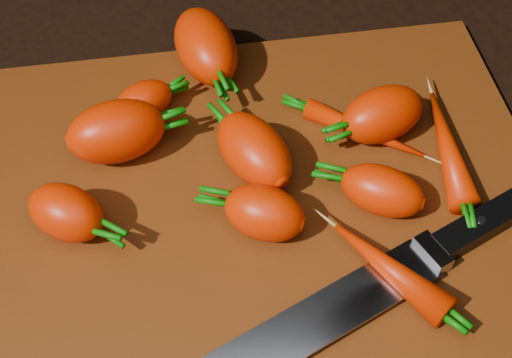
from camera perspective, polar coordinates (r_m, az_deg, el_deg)
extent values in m
cube|color=black|center=(0.62, 0.14, -2.72)|extent=(2.00, 2.00, 0.01)
cube|color=#77320C|center=(0.61, 0.15, -2.12)|extent=(0.50, 0.40, 0.01)
ellipsoid|color=red|center=(0.63, -11.10, 3.75)|extent=(0.09, 0.07, 0.06)
ellipsoid|color=red|center=(0.57, 0.67, -2.73)|extent=(0.08, 0.07, 0.05)
ellipsoid|color=red|center=(0.70, -4.04, 10.55)|extent=(0.08, 0.11, 0.06)
ellipsoid|color=red|center=(0.61, -0.17, 2.29)|extent=(0.08, 0.10, 0.05)
ellipsoid|color=red|center=(0.65, 10.07, 5.12)|extent=(0.09, 0.07, 0.05)
ellipsoid|color=red|center=(0.67, -8.94, 6.22)|extent=(0.06, 0.05, 0.04)
ellipsoid|color=red|center=(0.59, 10.06, -0.92)|extent=(0.08, 0.07, 0.04)
ellipsoid|color=red|center=(0.65, 15.07, 2.53)|extent=(0.04, 0.13, 0.03)
ellipsoid|color=red|center=(0.65, 8.67, 3.78)|extent=(0.10, 0.09, 0.02)
ellipsoid|color=red|center=(0.56, 10.59, -7.03)|extent=(0.09, 0.11, 0.03)
ellipsoid|color=red|center=(0.59, -14.96, -2.60)|extent=(0.08, 0.08, 0.05)
cube|color=gray|center=(0.54, 5.15, -11.10)|extent=(0.03, 0.04, 0.02)
cube|color=black|center=(0.56, 10.84, -7.71)|extent=(0.12, 0.07, 0.02)
cylinder|color=#B2B2B7|center=(0.55, 9.47, -8.16)|extent=(0.01, 0.01, 0.00)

